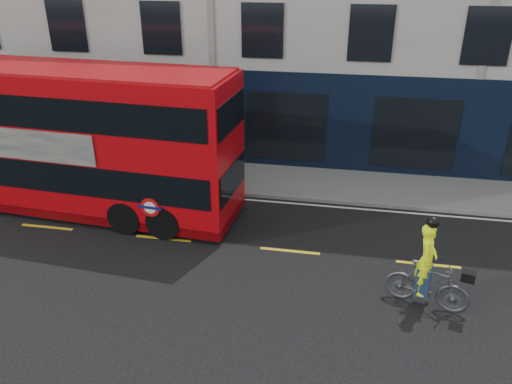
# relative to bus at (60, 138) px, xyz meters

# --- Properties ---
(ground) EXTENTS (120.00, 120.00, 0.00)m
(ground) POSITION_rel_bus_xyz_m (4.01, -3.11, -2.52)
(ground) COLOR black
(ground) RESTS_ON ground
(pavement) EXTENTS (60.00, 3.00, 0.12)m
(pavement) POSITION_rel_bus_xyz_m (4.01, 3.39, -2.46)
(pavement) COLOR slate
(pavement) RESTS_ON ground
(kerb) EXTENTS (60.00, 0.12, 0.13)m
(kerb) POSITION_rel_bus_xyz_m (4.01, 1.89, -2.45)
(kerb) COLOR slate
(kerb) RESTS_ON ground
(road_edge_line) EXTENTS (58.00, 0.10, 0.01)m
(road_edge_line) POSITION_rel_bus_xyz_m (4.01, 1.59, -2.52)
(road_edge_line) COLOR silver
(road_edge_line) RESTS_ON ground
(lane_dashes) EXTENTS (58.00, 0.12, 0.01)m
(lane_dashes) POSITION_rel_bus_xyz_m (4.01, -1.61, -2.52)
(lane_dashes) COLOR yellow
(lane_dashes) RESTS_ON ground
(bus) EXTENTS (12.35, 3.64, 4.91)m
(bus) POSITION_rel_bus_xyz_m (0.00, 0.00, 0.00)
(bus) COLOR #BE070D
(bus) RESTS_ON ground
(cyclist) EXTENTS (2.15, 1.12, 2.51)m
(cyclist) POSITION_rel_bus_xyz_m (11.64, -3.54, -1.68)
(cyclist) COLOR #4B4D50
(cyclist) RESTS_ON ground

